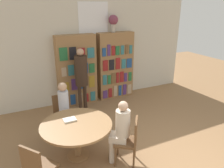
# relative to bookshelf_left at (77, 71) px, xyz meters

# --- Properties ---
(wall_back) EXTENTS (6.40, 0.07, 3.00)m
(wall_back) POSITION_rel_bookshelf_left_xyz_m (0.62, 0.19, 0.48)
(wall_back) COLOR beige
(wall_back) RESTS_ON ground_plane
(bookshelf_left) EXTENTS (1.13, 0.34, 2.05)m
(bookshelf_left) POSITION_rel_bookshelf_left_xyz_m (0.00, 0.00, 0.00)
(bookshelf_left) COLOR olive
(bookshelf_left) RESTS_ON ground_plane
(bookshelf_right) EXTENTS (1.13, 0.34, 2.05)m
(bookshelf_right) POSITION_rel_bookshelf_left_xyz_m (1.25, -0.00, -0.00)
(bookshelf_right) COLOR olive
(bookshelf_right) RESTS_ON ground_plane
(flower_vase) EXTENTS (0.28, 0.28, 0.50)m
(flower_vase) POSITION_rel_bookshelf_left_xyz_m (1.18, 0.00, 1.35)
(flower_vase) COLOR #B7AD9E
(flower_vase) RESTS_ON bookshelf_right
(reading_table) EXTENTS (1.35, 1.35, 0.72)m
(reading_table) POSITION_rel_bookshelf_left_xyz_m (-0.77, -2.39, -0.40)
(reading_table) COLOR olive
(reading_table) RESTS_ON ground_plane
(chair_near_camera) EXTENTS (0.56, 0.56, 0.90)m
(chair_near_camera) POSITION_rel_bookshelf_left_xyz_m (-1.58, -3.00, -0.52)
(chair_near_camera) COLOR brown
(chair_near_camera) RESTS_ON ground_plane
(chair_left_side) EXTENTS (0.41, 0.41, 0.90)m
(chair_left_side) POSITION_rel_bookshelf_left_xyz_m (-0.78, -1.38, -0.52)
(chair_left_side) COLOR brown
(chair_left_side) RESTS_ON ground_plane
(chair_far_side) EXTENTS (0.56, 0.56, 0.90)m
(chair_far_side) POSITION_rel_bookshelf_left_xyz_m (0.06, -2.98, -0.52)
(chair_far_side) COLOR brown
(chair_far_side) RESTS_ON ground_plane
(seated_reader_left) EXTENTS (0.23, 0.36, 1.27)m
(seated_reader_left) POSITION_rel_bookshelf_left_xyz_m (-0.78, -1.57, -0.31)
(seated_reader_left) COLOR #B2B7C6
(seated_reader_left) RESTS_ON ground_plane
(seated_reader_right) EXTENTS (0.41, 0.40, 1.25)m
(seated_reader_right) POSITION_rel_bookshelf_left_xyz_m (-0.08, -2.87, -0.31)
(seated_reader_right) COLOR beige
(seated_reader_right) RESTS_ON ground_plane
(librarian_standing) EXTENTS (0.34, 0.61, 1.76)m
(librarian_standing) POSITION_rel_bookshelf_left_xyz_m (-0.03, -0.50, 0.07)
(librarian_standing) COLOR #332319
(librarian_standing) RESTS_ON ground_plane
(open_book_on_table) EXTENTS (0.24, 0.18, 0.03)m
(open_book_on_table) POSITION_rel_bookshelf_left_xyz_m (-0.84, -2.21, -0.28)
(open_book_on_table) COLOR silver
(open_book_on_table) RESTS_ON reading_table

